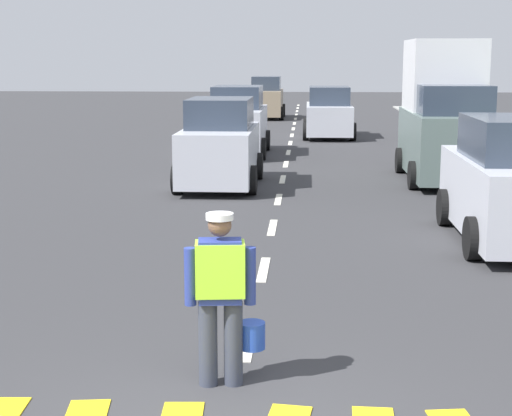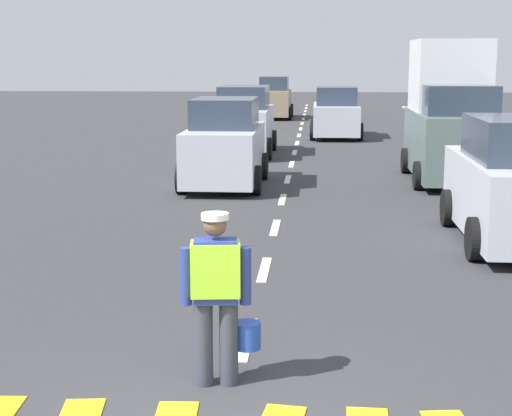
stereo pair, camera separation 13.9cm
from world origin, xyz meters
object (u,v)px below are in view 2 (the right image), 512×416
object	(u,v)px
road_worker	(218,290)
car_oncoming_third	(274,99)
car_oncoming_second	(244,123)
delivery_truck	(451,117)
car_oncoming_lead	(225,146)
car_outgoing_far	(336,114)

from	to	relation	value
road_worker	car_oncoming_third	world-z (taller)	car_oncoming_third
car_oncoming_second	car_oncoming_third	world-z (taller)	car_oncoming_second
car_oncoming_second	car_oncoming_third	bearing A→B (deg)	89.60
delivery_truck	car_oncoming_second	xyz separation A→B (m)	(-5.74, 5.12, -0.59)
road_worker	car_oncoming_second	distance (m)	18.67
delivery_truck	car_oncoming_third	distance (m)	21.80
car_oncoming_lead	car_oncoming_third	xyz separation A→B (m)	(-0.03, 22.45, 0.01)
car_oncoming_lead	car_oncoming_second	bearing A→B (deg)	91.21
delivery_truck	car_oncoming_lead	bearing A→B (deg)	-165.95
road_worker	delivery_truck	bearing A→B (deg)	72.43
road_worker	car_outgoing_far	xyz separation A→B (m)	(1.60, 24.56, -0.01)
car_oncoming_lead	car_outgoing_far	bearing A→B (deg)	76.76
car_oncoming_third	car_outgoing_far	world-z (taller)	car_oncoming_third
road_worker	delivery_truck	size ratio (longest dim) A/B	0.36
car_oncoming_second	car_outgoing_far	xyz separation A→B (m)	(3.07, 5.95, -0.10)
delivery_truck	car_outgoing_far	xyz separation A→B (m)	(-2.67, 11.07, -0.69)
car_oncoming_second	road_worker	bearing A→B (deg)	-85.49
car_oncoming_third	car_oncoming_second	bearing A→B (deg)	-90.40
delivery_truck	car_oncoming_second	bearing A→B (deg)	138.24
delivery_truck	car_oncoming_second	world-z (taller)	delivery_truck
car_oncoming_lead	car_oncoming_third	world-z (taller)	car_oncoming_third
car_oncoming_lead	car_oncoming_second	world-z (taller)	car_oncoming_second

